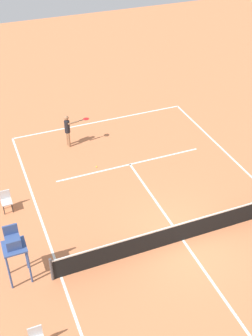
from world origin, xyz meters
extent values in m
plane|color=#D37A4C|center=(0.00, 0.00, 0.00)|extent=(60.00, 60.00, 0.00)
cube|color=white|center=(0.00, -10.07, 0.00)|extent=(9.91, 0.10, 0.01)
cube|color=white|center=(4.96, 0.00, 0.00)|extent=(0.10, 20.15, 0.01)
cube|color=white|center=(0.00, -5.54, 0.00)|extent=(7.44, 0.10, 0.01)
cube|color=white|center=(0.00, 0.00, 0.00)|extent=(0.10, 11.08, 0.01)
cylinder|color=#4C4C51|center=(5.26, 0.00, 0.54)|extent=(0.10, 0.10, 1.07)
cube|color=black|center=(0.00, 0.00, 0.46)|extent=(10.51, 0.03, 0.91)
cube|color=white|center=(0.00, 0.00, 0.93)|extent=(10.51, 0.04, 0.06)
cylinder|color=#9E704C|center=(2.35, -8.39, 0.41)|extent=(0.12, 0.12, 0.83)
cylinder|color=#9E704C|center=(2.32, -8.19, 0.41)|extent=(0.12, 0.12, 0.83)
cylinder|color=black|center=(2.34, -8.29, 1.15)|extent=(0.28, 0.28, 0.65)
sphere|color=#9E704C|center=(2.34, -8.29, 1.66)|extent=(0.23, 0.23, 0.23)
cylinder|color=#9E704C|center=(2.37, -8.47, 1.19)|extent=(0.09, 0.09, 0.58)
cylinder|color=#9E704C|center=(2.02, -8.15, 1.40)|extent=(0.58, 0.18, 0.09)
cylinder|color=black|center=(1.61, -8.22, 1.40)|extent=(0.26, 0.08, 0.04)
ellipsoid|color=red|center=(1.32, -8.26, 1.40)|extent=(0.36, 0.33, 0.04)
sphere|color=#CCE033|center=(1.61, -5.92, 0.03)|extent=(0.07, 0.07, 0.07)
cylinder|color=#38518C|center=(5.96, -0.17, 0.78)|extent=(0.07, 0.07, 1.55)
cylinder|color=#38518C|center=(6.66, -0.17, 0.78)|extent=(0.07, 0.07, 1.55)
cylinder|color=#38518C|center=(5.96, -0.87, 0.78)|extent=(0.07, 0.07, 1.55)
cylinder|color=#38518C|center=(6.66, -0.87, 0.78)|extent=(0.07, 0.07, 1.55)
cube|color=#38518C|center=(6.31, -0.52, 1.58)|extent=(0.80, 0.80, 0.06)
cube|color=#38518C|center=(6.31, -0.52, 1.81)|extent=(0.50, 0.44, 0.40)
cube|color=#38518C|center=(6.31, -0.72, 2.16)|extent=(0.50, 0.06, 0.50)
cube|color=silver|center=(6.32, 2.33, 0.73)|extent=(0.44, 0.04, 0.44)
cylinder|color=#262626|center=(5.95, -4.15, 0.23)|extent=(0.04, 0.04, 0.45)
cylinder|color=#262626|center=(6.30, -4.15, 0.23)|extent=(0.04, 0.04, 0.45)
cylinder|color=#262626|center=(5.95, -4.50, 0.23)|extent=(0.04, 0.04, 0.45)
cylinder|color=#262626|center=(6.30, -4.50, 0.23)|extent=(0.04, 0.04, 0.45)
cube|color=silver|center=(6.13, -4.32, 0.48)|extent=(0.44, 0.44, 0.06)
cube|color=silver|center=(6.13, -4.54, 0.73)|extent=(0.44, 0.04, 0.44)
camera|label=1|loc=(6.60, 10.43, 12.40)|focal=46.25mm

